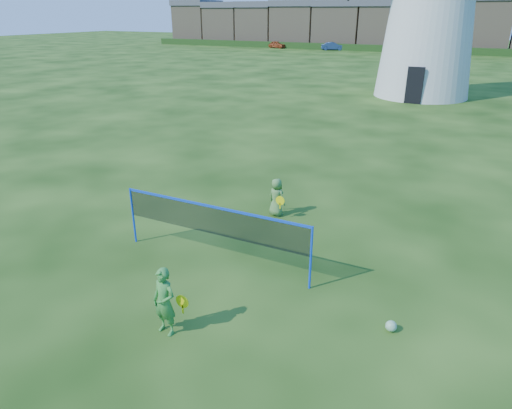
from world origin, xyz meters
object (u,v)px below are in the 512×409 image
object	(u,v)px
play_ball	(391,326)
badminton_net	(213,221)
car_right	(333,46)
player_boy	(277,197)
car_left	(277,45)
player_girl	(165,302)

from	to	relation	value
play_ball	badminton_net	bearing A→B (deg)	171.35
badminton_net	car_right	world-z (taller)	badminton_net
player_boy	car_left	world-z (taller)	player_boy
player_boy	car_right	distance (m)	65.18
badminton_net	car_right	distance (m)	68.30
play_ball	car_left	bearing A→B (deg)	115.98
player_girl	car_left	bearing A→B (deg)	118.93
car_left	car_right	distance (m)	9.90
player_girl	car_right	world-z (taller)	player_girl
car_left	car_right	world-z (taller)	car_right
badminton_net	play_ball	bearing A→B (deg)	-8.65
badminton_net	play_ball	xyz separation A→B (m)	(4.45, -0.68, -1.03)
player_girl	play_ball	world-z (taller)	player_girl
badminton_net	car_right	xyz separation A→B (m)	(-18.11, 65.86, -0.52)
badminton_net	player_boy	xyz separation A→B (m)	(0.19, 3.30, -0.55)
play_ball	car_right	xyz separation A→B (m)	(-22.55, 66.53, 0.51)
player_girl	car_right	xyz separation A→B (m)	(-18.67, 68.53, -0.09)
player_boy	play_ball	size ratio (longest dim) A/B	5.33
player_girl	player_boy	distance (m)	5.98
play_ball	car_left	size ratio (longest dim) A/B	0.06
car_right	player_boy	bearing A→B (deg)	177.06
badminton_net	car_left	xyz separation A→B (m)	(-28.01, 65.93, -0.56)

